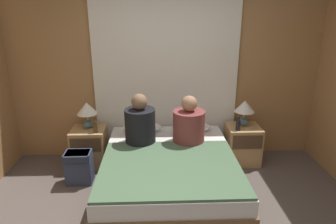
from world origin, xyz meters
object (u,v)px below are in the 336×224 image
pillow_left (142,128)px  person_left_in_bed (140,124)px  nightstand_left (90,147)px  bed (169,174)px  lamp_left (87,111)px  lamp_right (245,109)px  beer_bottle_on_left_stand (95,126)px  beer_bottle_on_right_stand (238,125)px  nightstand_right (242,144)px  person_right_in_bed (189,125)px  backpack_on_floor (79,166)px  pillow_right (191,127)px

pillow_left → person_left_in_bed: bearing=-90.5°
nightstand_left → bed: bearing=-33.0°
person_left_in_bed → lamp_left: bearing=152.5°
lamp_left → lamp_right: same height
lamp_right → beer_bottle_on_left_stand: (-2.07, -0.16, -0.17)m
lamp_right → beer_bottle_on_right_stand: 0.27m
beer_bottle_on_left_stand → lamp_right: bearing=4.5°
nightstand_right → person_right_in_bed: bearing=-157.5°
pillow_left → backpack_on_floor: bearing=-147.3°
bed → nightstand_right: nightstand_right is taller
pillow_right → nightstand_right: bearing=-3.2°
nightstand_left → lamp_left: 0.53m
bed → person_right_in_bed: person_right_in_bed is taller
pillow_right → bed: bearing=-114.8°
nightstand_right → person_left_in_bed: 1.57m
lamp_right → lamp_left: bearing=180.0°
pillow_left → person_left_in_bed: person_left_in_bed is taller
pillow_left → beer_bottle_on_right_stand: 1.34m
nightstand_right → pillow_left: bearing=178.3°
lamp_right → pillow_right: size_ratio=0.68×
person_left_in_bed → nightstand_left: bearing=155.3°
lamp_right → pillow_right: 0.79m
pillow_left → nightstand_right: bearing=-1.7°
bed → person_left_in_bed: bearing=133.5°
person_left_in_bed → backpack_on_floor: person_left_in_bed is taller
person_left_in_bed → nightstand_right: bearing=13.3°
bed → beer_bottle_on_right_stand: bearing=31.4°
lamp_right → backpack_on_floor: 2.37m
backpack_on_floor → lamp_left: bearing=85.1°
person_right_in_bed → backpack_on_floor: bearing=-175.0°
nightstand_right → lamp_left: bearing=178.8°
nightstand_right → person_right_in_bed: size_ratio=0.88×
nightstand_left → nightstand_right: bearing=0.0°
nightstand_right → beer_bottle_on_left_stand: 2.11m
lamp_left → nightstand_left: bearing=-90.0°
person_left_in_bed → beer_bottle_on_left_stand: person_left_in_bed is taller
pillow_left → lamp_right: bearing=0.1°
pillow_right → person_right_in_bed: bearing=-101.6°
lamp_right → backpack_on_floor: lamp_right is taller
nightstand_left → nightstand_right: (2.20, 0.00, 0.00)m
lamp_left → backpack_on_floor: size_ratio=0.87×
beer_bottle_on_left_stand → backpack_on_floor: (-0.17, -0.35, -0.40)m
lamp_left → pillow_left: bearing=-0.3°
person_left_in_bed → backpack_on_floor: 0.95m
nightstand_left → person_right_in_bed: size_ratio=0.88×
bed → beer_bottle_on_left_stand: (-0.97, 0.60, 0.40)m
lamp_right → person_right_in_bed: (-0.83, -0.39, -0.08)m
backpack_on_floor → nightstand_left: bearing=84.6°
bed → beer_bottle_on_right_stand: size_ratio=9.48×
nightstand_left → backpack_on_floor: nightstand_left is taller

